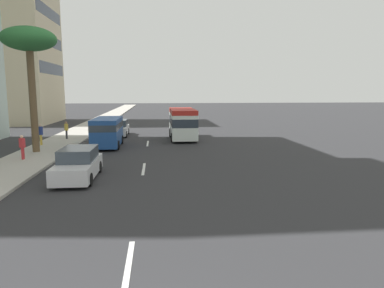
{
  "coord_description": "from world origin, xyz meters",
  "views": [
    {
      "loc": [
        -4.37,
        -0.78,
        4.5
      ],
      "look_at": [
        17.51,
        -3.01,
        1.18
      ],
      "focal_mm": 32.85,
      "sensor_mm": 36.0,
      "label": 1
    }
  ],
  "objects_px": {
    "minibus_lead": "(183,123)",
    "pedestrian_by_tree": "(41,133)",
    "car_second": "(119,128)",
    "pedestrian_near_lamp": "(66,129)",
    "van_fourth": "(107,130)",
    "car_third": "(78,164)",
    "palm_tree": "(29,43)",
    "pedestrian_mid_block": "(22,146)"
  },
  "relations": [
    {
      "from": "minibus_lead",
      "to": "pedestrian_by_tree",
      "type": "bearing_deg",
      "value": 105.82
    },
    {
      "from": "car_second",
      "to": "pedestrian_near_lamp",
      "type": "distance_m",
      "value": 5.35
    },
    {
      "from": "van_fourth",
      "to": "car_third",
      "type": "bearing_deg",
      "value": -0.4
    },
    {
      "from": "pedestrian_near_lamp",
      "to": "palm_tree",
      "type": "distance_m",
      "value": 9.73
    },
    {
      "from": "car_second",
      "to": "car_third",
      "type": "relative_size",
      "value": 1.04
    },
    {
      "from": "car_third",
      "to": "palm_tree",
      "type": "height_order",
      "value": "palm_tree"
    },
    {
      "from": "car_second",
      "to": "pedestrian_near_lamp",
      "type": "relative_size",
      "value": 2.99
    },
    {
      "from": "car_third",
      "to": "pedestrian_mid_block",
      "type": "distance_m",
      "value": 6.79
    },
    {
      "from": "pedestrian_mid_block",
      "to": "minibus_lead",
      "type": "bearing_deg",
      "value": 68.35
    },
    {
      "from": "car_third",
      "to": "pedestrian_near_lamp",
      "type": "xyz_separation_m",
      "value": [
        14.93,
        4.22,
        0.26
      ]
    },
    {
      "from": "minibus_lead",
      "to": "car_third",
      "type": "height_order",
      "value": "minibus_lead"
    },
    {
      "from": "car_third",
      "to": "palm_tree",
      "type": "xyz_separation_m",
      "value": [
        7.95,
        4.68,
        7.02
      ]
    },
    {
      "from": "car_second",
      "to": "van_fourth",
      "type": "relative_size",
      "value": 0.89
    },
    {
      "from": "minibus_lead",
      "to": "pedestrian_near_lamp",
      "type": "xyz_separation_m",
      "value": [
        0.32,
        10.72,
        -0.55
      ]
    },
    {
      "from": "minibus_lead",
      "to": "van_fourth",
      "type": "relative_size",
      "value": 1.22
    },
    {
      "from": "pedestrian_near_lamp",
      "to": "pedestrian_by_tree",
      "type": "relative_size",
      "value": 0.92
    },
    {
      "from": "minibus_lead",
      "to": "van_fourth",
      "type": "xyz_separation_m",
      "value": [
        -3.96,
        6.42,
        -0.23
      ]
    },
    {
      "from": "pedestrian_by_tree",
      "to": "pedestrian_near_lamp",
      "type": "bearing_deg",
      "value": -68.57
    },
    {
      "from": "car_second",
      "to": "car_third",
      "type": "distance_m",
      "value": 17.93
    },
    {
      "from": "van_fourth",
      "to": "pedestrian_by_tree",
      "type": "height_order",
      "value": "van_fourth"
    },
    {
      "from": "car_third",
      "to": "pedestrian_by_tree",
      "type": "relative_size",
      "value": 2.66
    },
    {
      "from": "car_second",
      "to": "pedestrian_mid_block",
      "type": "xyz_separation_m",
      "value": [
        -12.9,
        4.76,
        0.24
      ]
    },
    {
      "from": "pedestrian_by_tree",
      "to": "palm_tree",
      "type": "relative_size",
      "value": 0.2
    },
    {
      "from": "minibus_lead",
      "to": "pedestrian_near_lamp",
      "type": "relative_size",
      "value": 4.08
    },
    {
      "from": "pedestrian_mid_block",
      "to": "palm_tree",
      "type": "relative_size",
      "value": 0.18
    },
    {
      "from": "car_third",
      "to": "minibus_lead",
      "type": "bearing_deg",
      "value": 156.02
    },
    {
      "from": "car_third",
      "to": "pedestrian_mid_block",
      "type": "bearing_deg",
      "value": -137.88
    },
    {
      "from": "car_third",
      "to": "pedestrian_near_lamp",
      "type": "bearing_deg",
      "value": -164.22
    },
    {
      "from": "pedestrian_near_lamp",
      "to": "pedestrian_mid_block",
      "type": "xyz_separation_m",
      "value": [
        -9.9,
        0.33,
        -0.01
      ]
    },
    {
      "from": "pedestrian_mid_block",
      "to": "palm_tree",
      "type": "bearing_deg",
      "value": 119.92
    },
    {
      "from": "pedestrian_mid_block",
      "to": "car_second",
      "type": "bearing_deg",
      "value": 97.18
    },
    {
      "from": "car_second",
      "to": "pedestrian_by_tree",
      "type": "xyz_separation_m",
      "value": [
        -6.67,
        5.56,
        0.34
      ]
    },
    {
      "from": "car_second",
      "to": "pedestrian_by_tree",
      "type": "relative_size",
      "value": 2.75
    },
    {
      "from": "van_fourth",
      "to": "palm_tree",
      "type": "bearing_deg",
      "value": -60.39
    },
    {
      "from": "pedestrian_near_lamp",
      "to": "car_second",
      "type": "bearing_deg",
      "value": 82.37
    },
    {
      "from": "car_second",
      "to": "pedestrian_mid_block",
      "type": "distance_m",
      "value": 13.75
    },
    {
      "from": "car_second",
      "to": "minibus_lead",
      "type": "bearing_deg",
      "value": 62.21
    },
    {
      "from": "car_third",
      "to": "palm_tree",
      "type": "relative_size",
      "value": 0.52
    },
    {
      "from": "pedestrian_near_lamp",
      "to": "pedestrian_by_tree",
      "type": "xyz_separation_m",
      "value": [
        -3.68,
        1.13,
        0.09
      ]
    },
    {
      "from": "car_second",
      "to": "palm_tree",
      "type": "distance_m",
      "value": 13.14
    },
    {
      "from": "car_third",
      "to": "pedestrian_mid_block",
      "type": "xyz_separation_m",
      "value": [
        5.03,
        4.55,
        0.25
      ]
    },
    {
      "from": "minibus_lead",
      "to": "pedestrian_by_tree",
      "type": "distance_m",
      "value": 12.33
    }
  ]
}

